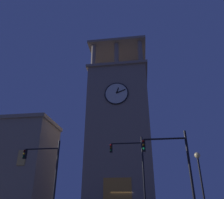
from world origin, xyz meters
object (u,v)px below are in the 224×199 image
traffic_signal_mid (46,168)px  street_lamp (200,172)px  traffic_signal_far (134,165)px  clocktower (119,132)px  traffic_signal_near (174,162)px

traffic_signal_mid → street_lamp: 12.09m
traffic_signal_mid → traffic_signal_far: size_ratio=0.89×
traffic_signal_far → street_lamp: 5.55m
clocktower → street_lamp: 15.25m
traffic_signal_near → traffic_signal_far: size_ratio=0.83×
traffic_signal_near → clocktower: bearing=-71.6°
traffic_signal_mid → street_lamp: (-12.08, -0.31, -0.49)m
traffic_signal_near → traffic_signal_far: traffic_signal_far is taller
traffic_signal_near → traffic_signal_mid: bearing=-16.8°
clocktower → traffic_signal_near: size_ratio=4.63×
clocktower → traffic_signal_near: clocktower is taller
traffic_signal_near → traffic_signal_mid: (9.84, -2.98, 0.21)m
traffic_signal_near → street_lamp: size_ratio=1.16×
clocktower → traffic_signal_mid: bearing=67.7°
clocktower → traffic_signal_mid: 14.33m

